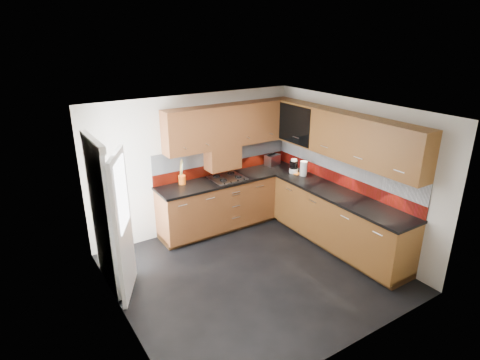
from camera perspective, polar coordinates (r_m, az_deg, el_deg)
room at (r=5.42m, az=2.09°, el=0.24°), size 4.00×3.80×2.64m
base_cabinets at (r=6.96m, az=5.86°, el=-4.55°), size 2.70×3.20×0.95m
countertop at (r=6.75m, az=5.99°, el=-0.91°), size 2.72×3.22×0.04m
backsplash at (r=6.94m, az=6.38°, el=2.25°), size 2.70×3.20×0.54m
upper_cabinets at (r=6.63m, az=7.08°, el=7.00°), size 2.50×3.20×0.72m
extractor_hood at (r=7.03m, az=-2.50°, el=3.19°), size 0.60×0.33×0.40m
glass_cabinet at (r=7.14m, az=8.63°, el=8.13°), size 0.32×0.80×0.66m
back_door at (r=5.57m, az=-17.91°, el=-5.47°), size 0.42×1.19×2.04m
gas_hob at (r=7.00m, az=-1.77°, el=0.31°), size 0.57×0.50×0.04m
utensil_pot at (r=6.80m, az=-8.25°, el=0.20°), size 0.12×0.12×0.44m
toaster at (r=7.71m, az=4.62°, el=2.88°), size 0.32×0.24×0.21m
food_processor at (r=7.31m, az=7.65°, el=1.91°), size 0.16×0.16×0.26m
paper_towel at (r=7.20m, az=9.03°, el=1.63°), size 0.16×0.16×0.26m
orange_cloth at (r=7.30m, az=8.10°, el=0.91°), size 0.15×0.13×0.01m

